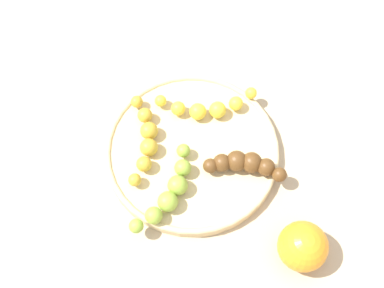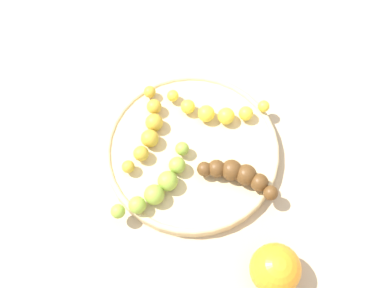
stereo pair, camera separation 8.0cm
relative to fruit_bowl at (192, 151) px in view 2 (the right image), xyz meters
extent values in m
plane|color=tan|center=(0.00, 0.00, -0.01)|extent=(2.40, 2.40, 0.00)
cylinder|color=#D1B784|center=(0.00, 0.00, 0.00)|extent=(0.29, 0.29, 0.02)
torus|color=#D1B784|center=(0.00, 0.00, 0.01)|extent=(0.29, 0.29, 0.01)
sphere|color=yellow|center=(0.10, -0.01, 0.02)|extent=(0.02, 0.02, 0.02)
sphere|color=yellow|center=(0.07, -0.02, 0.02)|extent=(0.02, 0.02, 0.02)
sphere|color=yellow|center=(0.04, -0.05, 0.02)|extent=(0.03, 0.03, 0.03)
sphere|color=yellow|center=(0.03, -0.07, 0.02)|extent=(0.03, 0.03, 0.03)
sphere|color=yellow|center=(0.02, -0.11, 0.02)|extent=(0.02, 0.02, 0.02)
sphere|color=yellow|center=(0.02, -0.14, 0.02)|extent=(0.02, 0.02, 0.02)
sphere|color=gold|center=(0.01, 0.11, 0.02)|extent=(0.02, 0.02, 0.02)
sphere|color=gold|center=(0.02, 0.08, 0.02)|extent=(0.03, 0.03, 0.03)
sphere|color=gold|center=(0.04, 0.06, 0.02)|extent=(0.03, 0.03, 0.03)
sphere|color=gold|center=(0.06, 0.04, 0.02)|extent=(0.03, 0.03, 0.03)
sphere|color=gold|center=(0.09, 0.03, 0.02)|extent=(0.03, 0.03, 0.03)
sphere|color=gold|center=(0.12, 0.02, 0.02)|extent=(0.02, 0.02, 0.02)
sphere|color=#8CAD38|center=(-0.06, 0.15, 0.02)|extent=(0.02, 0.02, 0.02)
sphere|color=#8CAD38|center=(-0.06, 0.12, 0.02)|extent=(0.03, 0.03, 0.03)
sphere|color=#8CAD38|center=(-0.05, 0.09, 0.02)|extent=(0.03, 0.03, 0.03)
sphere|color=#8CAD38|center=(-0.04, 0.06, 0.02)|extent=(0.03, 0.03, 0.03)
sphere|color=#8CAD38|center=(-0.02, 0.04, 0.02)|extent=(0.03, 0.03, 0.03)
sphere|color=#8CAD38|center=(0.00, 0.02, 0.02)|extent=(0.02, 0.02, 0.02)
sphere|color=#593819|center=(-0.13, -0.08, 0.02)|extent=(0.02, 0.02, 0.02)
sphere|color=#593819|center=(-0.10, -0.07, 0.02)|extent=(0.03, 0.03, 0.03)
sphere|color=#593819|center=(-0.08, -0.06, 0.02)|extent=(0.03, 0.03, 0.03)
sphere|color=#593819|center=(-0.07, -0.04, 0.02)|extent=(0.03, 0.03, 0.03)
sphere|color=#593819|center=(-0.05, -0.02, 0.02)|extent=(0.03, 0.03, 0.03)
sphere|color=#593819|center=(-0.05, 0.00, 0.02)|extent=(0.02, 0.02, 0.02)
sphere|color=orange|center=(-0.23, -0.03, 0.03)|extent=(0.08, 0.08, 0.08)
camera|label=1|loc=(-0.27, 0.21, 0.75)|focal=46.09mm
camera|label=2|loc=(-0.31, 0.14, 0.75)|focal=46.09mm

